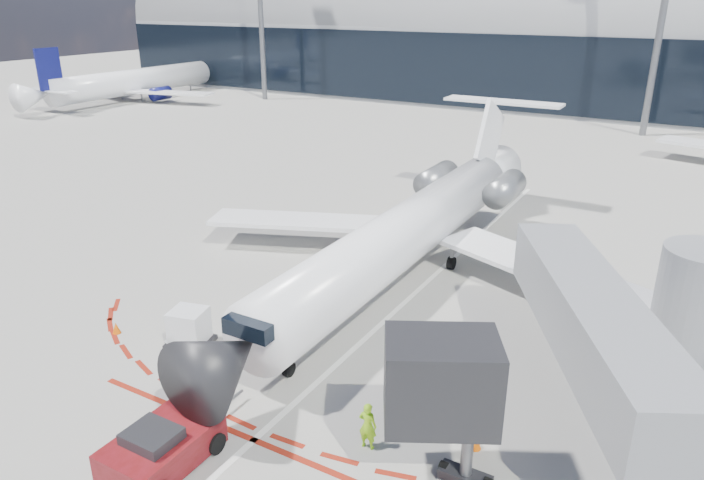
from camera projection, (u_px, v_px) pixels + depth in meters
The scene contains 14 objects.
ground at pixel (404, 303), 30.07m from camera, with size 260.00×260.00×0.00m, color gray.
apron_centerline at pixel (421, 287), 31.69m from camera, with size 0.25×40.00×0.01m, color silver.
apron_stop_bar at pixel (254, 440), 20.79m from camera, with size 14.00×0.25×0.01m, color maroon.
terminal_building at pixel (628, 40), 79.41m from camera, with size 150.00×24.15×24.00m.
jet_bridge at pixel (621, 324), 21.99m from camera, with size 10.03×15.20×4.90m.
light_mast_west at pixel (260, 6), 85.24m from camera, with size 0.70×0.70×25.00m, color slate.
light_mast_centre at pixel (663, 10), 61.94m from camera, with size 0.70×0.70×25.00m, color slate.
regional_jet at pixel (414, 227), 32.51m from camera, with size 25.20×31.07×7.78m.
pushback_tug at pixel (162, 447), 19.51m from camera, with size 2.42×5.65×1.47m.
ramp_worker at pixel (368, 426), 20.18m from camera, with size 0.61×0.40×1.68m, color #A0F519.
uld_container at pixel (189, 328), 26.15m from camera, with size 2.07×1.88×1.65m.
safety_cone_left at pixel (116, 328), 27.32m from camera, with size 0.37×0.37×0.51m, color #D95404.
safety_cone_right at pixel (476, 441), 20.33m from camera, with size 0.39×0.39×0.55m, color #D95404.
bg_airliner_0 at pixel (133, 64), 87.49m from camera, with size 30.64×32.44×9.91m, color white, non-canonical shape.
Camera 1 is at (11.30, -24.56, 13.75)m, focal length 32.00 mm.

